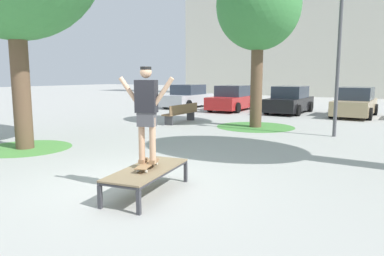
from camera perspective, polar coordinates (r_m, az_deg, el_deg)
ground_plane at (r=7.15m, az=-9.09°, el=-8.79°), size 120.00×120.00×0.00m
building_facade at (r=39.61m, az=21.54°, el=16.32°), size 32.17×4.00×15.97m
skate_box at (r=6.46m, az=-7.09°, el=-6.80°), size 1.08×2.00×0.46m
skateboard at (r=6.44m, az=-7.06°, el=-5.72°), size 0.45×0.82×0.09m
skater at (r=6.27m, az=-7.22°, el=3.14°), size 0.97×0.41×1.69m
grass_patch_near_left at (r=11.53m, az=-24.93°, el=-2.89°), size 2.61×2.61×0.01m
tree_mid_back at (r=15.08m, az=10.49°, el=18.35°), size 3.31×3.31×6.55m
grass_patch_mid_back at (r=14.99m, az=10.01°, el=0.19°), size 3.17×3.17×0.01m
car_silver at (r=23.75m, az=-0.70°, el=4.94°), size 2.04×4.26×1.50m
car_red at (r=21.86m, az=6.39°, el=4.60°), size 2.12×4.30×1.50m
car_black at (r=20.98m, az=15.21°, el=4.20°), size 1.93×4.20×1.50m
car_tan at (r=20.26m, az=24.40°, el=3.62°), size 1.93×4.21×1.50m
park_bench at (r=16.07m, az=-1.71°, el=2.45°), size 0.57×2.42×0.83m
light_post at (r=13.34m, az=22.49°, el=15.18°), size 0.36×0.36×5.83m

